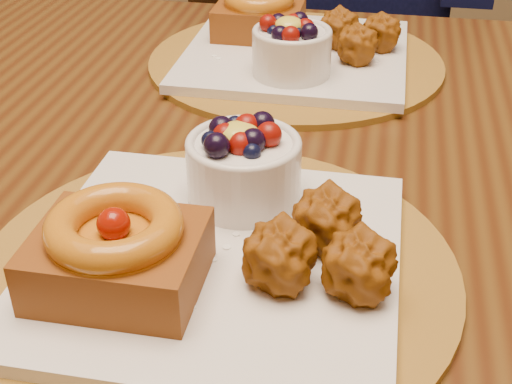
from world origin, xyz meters
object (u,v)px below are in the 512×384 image
at_px(dining_table, 265,205).
at_px(chair_far, 270,81).
at_px(place_setting_near, 213,239).
at_px(place_setting_far, 293,46).

height_order(dining_table, chair_far, chair_far).
xyz_separation_m(dining_table, place_setting_near, (-0.00, -0.21, 0.11)).
height_order(place_setting_far, chair_far, place_setting_far).
relative_size(dining_table, chair_far, 1.90).
height_order(place_setting_near, place_setting_far, place_setting_near).
distance_m(dining_table, chair_far, 0.86).
bearing_deg(dining_table, place_setting_far, 90.84).
bearing_deg(place_setting_far, place_setting_near, -90.05).
relative_size(place_setting_far, chair_far, 0.45).
xyz_separation_m(place_setting_near, place_setting_far, (0.00, 0.43, -0.00)).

